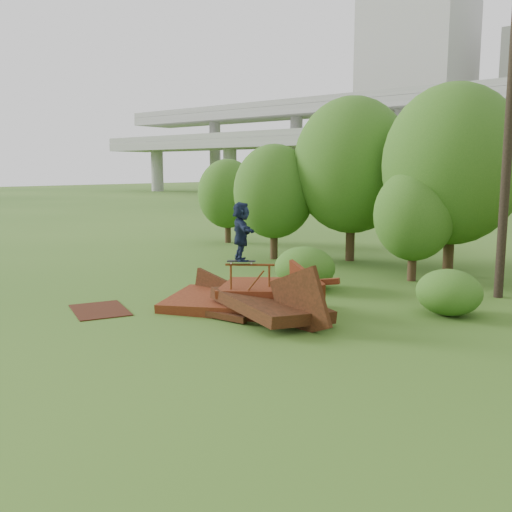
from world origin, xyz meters
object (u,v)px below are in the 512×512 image
Objects in this scene: flat_plate at (100,310)px; utility_pole at (509,122)px; skater at (241,231)px; scrap_pile at (252,301)px.

flat_plate is 13.45m from utility_pole.
flat_plate is at bearing 72.15° from skater.
utility_pole reaches higher than scrap_pile.
utility_pole is at bearing 47.47° from flat_plate.
scrap_pile is 0.56× the size of utility_pole.
scrap_pile is at bearing 36.19° from flat_plate.
scrap_pile is 3.70× the size of skater.
scrap_pile is 9.52m from utility_pole.
flat_plate is at bearing -132.53° from utility_pole.
scrap_pile is 2.96× the size of flat_plate.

